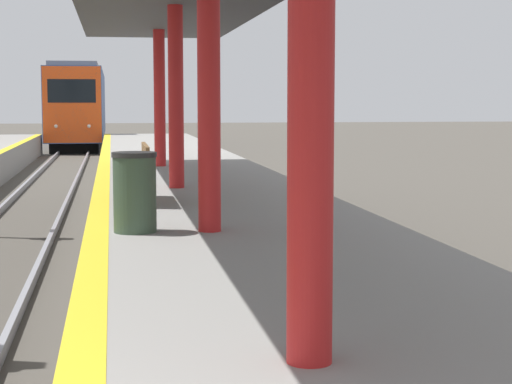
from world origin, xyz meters
TOP-DOWN VIEW (x-y plane):
  - train at (0.00, 49.18)m, footprint 2.83×20.30m
  - trash_bin at (2.12, 7.64)m, footprint 0.55×0.55m
  - bench at (2.26, 10.83)m, footprint 0.44×1.80m

SIDE VIEW (x-z plane):
  - bench at x=2.26m, z-range 1.01..1.93m
  - trash_bin at x=2.12m, z-range 0.98..1.97m
  - train at x=0.00m, z-range 0.04..4.57m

